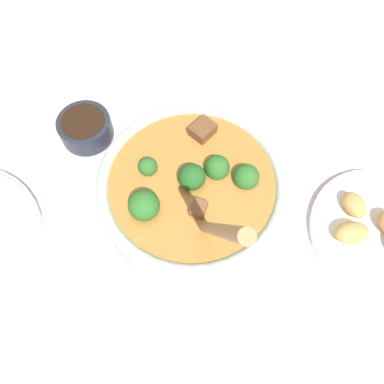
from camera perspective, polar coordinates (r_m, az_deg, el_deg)
The scene contains 4 objects.
ground_plane at distance 0.55m, azimuth -0.00°, elevation -2.96°, with size 4.00×4.00×0.00m, color silver.
stew_bowl at distance 0.49m, azimuth 0.01°, elevation -0.36°, with size 0.25×0.24×0.29m.
condiment_bowl at distance 0.62m, azimuth -15.95°, elevation 9.45°, with size 0.08×0.08×0.04m.
food_plate at distance 0.58m, azimuth 26.71°, elevation -5.35°, with size 0.20×0.20×0.04m.
Camera 1 is at (0.15, -0.15, 0.50)m, focal length 35.00 mm.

